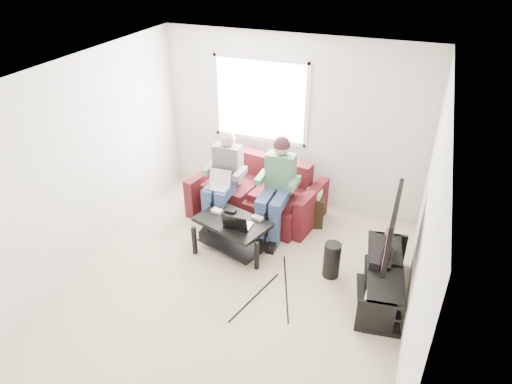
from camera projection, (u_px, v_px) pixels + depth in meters
The scene contains 26 objects.
floor at pixel (235, 286), 5.62m from camera, with size 4.50×4.50×0.00m, color beige.
ceiling at pixel (228, 77), 4.31m from camera, with size 4.50×4.50×0.00m, color white.
wall_back at pixel (292, 123), 6.78m from camera, with size 4.50×4.50×0.00m, color silver.
wall_front at pixel (102, 350), 3.15m from camera, with size 4.50×4.50×0.00m, color silver.
wall_left at pixel (82, 166), 5.58m from camera, with size 4.50×4.50×0.00m, color silver.
wall_right at pixel (424, 233), 4.35m from camera, with size 4.50×4.50×0.00m, color silver.
window at pixel (260, 100), 6.77m from camera, with size 1.48×0.04×1.28m.
sofa at pixel (258, 196), 6.88m from camera, with size 1.99×1.13×0.86m.
person_left at pixel (224, 176), 6.53m from camera, with size 0.40×0.71×1.36m.
person_right at pixel (277, 181), 6.26m from camera, with size 0.40×0.71×1.40m.
laptop_silver at pixel (218, 183), 6.37m from camera, with size 0.32×0.22×0.24m, color silver, non-canonical shape.
coffee_table at pixel (233, 228), 6.08m from camera, with size 1.08×0.84×0.48m.
laptop_black at pixel (238, 218), 5.85m from camera, with size 0.34×0.24×0.24m, color black, non-canonical shape.
controller_a at pixel (217, 211), 6.19m from camera, with size 0.14×0.09×0.04m, color silver.
controller_b at pixel (231, 211), 6.18m from camera, with size 0.14×0.09×0.04m, color black.
controller_c at pixel (258, 218), 6.03m from camera, with size 0.14×0.09×0.04m, color gray.
tv_stand at pixel (383, 281), 5.40m from camera, with size 0.59×1.40×0.45m.
tv at pixel (392, 228), 5.12m from camera, with size 0.12×1.10×0.81m.
soundbar at pixel (377, 254), 5.36m from camera, with size 0.12×0.50×0.10m, color black.
drink_cup at pixel (389, 230), 5.77m from camera, with size 0.08×0.08×0.12m, color #9F7844.
console_white at pixel (379, 299), 5.04m from camera, with size 0.30×0.22×0.06m, color silver.
console_grey at pixel (387, 261), 5.60m from camera, with size 0.34×0.26×0.08m, color gray.
console_black at pixel (383, 279), 5.32m from camera, with size 0.38×0.30×0.07m, color black.
subwoofer at pixel (332, 260), 5.68m from camera, with size 0.21×0.21×0.48m, color black.
keyboard_floor at pixel (364, 288), 5.58m from camera, with size 0.16×0.49×0.03m, color black.
end_table at pixel (313, 209), 6.68m from camera, with size 0.31×0.31×0.56m.
Camera 1 is at (1.77, -3.90, 3.84)m, focal length 32.00 mm.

